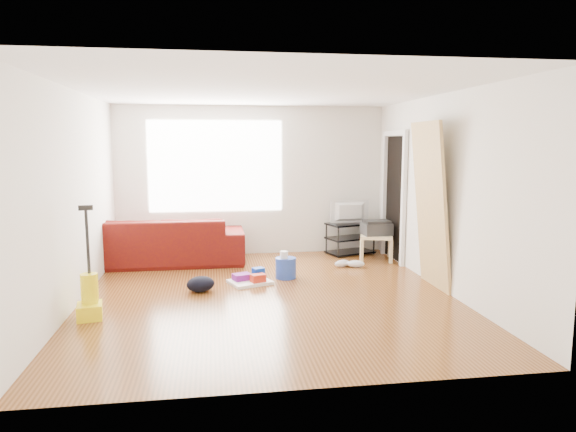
{
  "coord_description": "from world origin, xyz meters",
  "views": [
    {
      "loc": [
        -0.66,
        -6.15,
        1.87
      ],
      "look_at": [
        0.34,
        0.6,
        0.91
      ],
      "focal_mm": 32.0,
      "sensor_mm": 36.0,
      "label": 1
    }
  ],
  "objects": [
    {
      "name": "backpack",
      "position": [
        -0.84,
        0.29,
        0.0
      ],
      "size": [
        0.44,
        0.39,
        0.2
      ],
      "primitive_type": "ellipsoid",
      "rotation": [
        0.0,
        0.0,
        0.35
      ],
      "color": "black",
      "rests_on": "ground"
    },
    {
      "name": "tv",
      "position": [
        1.65,
        2.22,
        0.72
      ],
      "size": [
        0.66,
        0.09,
        0.38
      ],
      "primitive_type": "imported",
      "rotation": [
        0.0,
        0.0,
        3.14
      ],
      "color": "black",
      "rests_on": "tv_stand"
    },
    {
      "name": "bucket",
      "position": [
        0.33,
        0.79,
        0.0
      ],
      "size": [
        0.31,
        0.31,
        0.29
      ],
      "primitive_type": "cylinder",
      "rotation": [
        0.0,
        0.0,
        0.07
      ],
      "color": "#2443B1",
      "rests_on": "ground"
    },
    {
      "name": "cleaning_tray",
      "position": [
        -0.17,
        0.59,
        0.06
      ],
      "size": [
        0.64,
        0.58,
        0.19
      ],
      "rotation": [
        0.0,
        0.0,
        0.36
      ],
      "color": "white",
      "rests_on": "ground"
    },
    {
      "name": "side_table",
      "position": [
        1.95,
        1.72,
        0.35
      ],
      "size": [
        0.63,
        0.63,
        0.41
      ],
      "rotation": [
        0.0,
        0.0,
        -0.3
      ],
      "color": "#D3B37C",
      "rests_on": "ground"
    },
    {
      "name": "door_panel",
      "position": [
        2.13,
        0.09,
        0.0
      ],
      "size": [
        0.27,
        0.87,
        2.16
      ],
      "primitive_type": "cube",
      "rotation": [
        0.0,
        -0.1,
        0.0
      ],
      "color": "tan",
      "rests_on": "ground"
    },
    {
      "name": "sneakers",
      "position": [
        1.38,
        1.28,
        0.05
      ],
      "size": [
        0.49,
        0.25,
        0.11
      ],
      "rotation": [
        0.0,
        0.0,
        -0.05
      ],
      "color": "silver",
      "rests_on": "ground"
    },
    {
      "name": "printer",
      "position": [
        1.95,
        1.72,
        0.53
      ],
      "size": [
        0.46,
        0.36,
        0.24
      ],
      "rotation": [
        0.0,
        0.0,
        0.04
      ],
      "color": "#29292A",
      "rests_on": "side_table"
    },
    {
      "name": "tv_stand",
      "position": [
        1.65,
        2.22,
        0.28
      ],
      "size": [
        0.88,
        0.66,
        0.53
      ],
      "rotation": [
        0.0,
        0.0,
        0.32
      ],
      "color": "black",
      "rests_on": "ground"
    },
    {
      "name": "sofa",
      "position": [
        -1.45,
        1.95,
        0.0
      ],
      "size": [
        2.52,
        0.99,
        0.74
      ],
      "primitive_type": "imported",
      "rotation": [
        0.0,
        0.0,
        3.14
      ],
      "color": "#41080C",
      "rests_on": "ground"
    },
    {
      "name": "vacuum",
      "position": [
        -2.0,
        -0.55,
        0.23
      ],
      "size": [
        0.3,
        0.33,
        1.22
      ],
      "rotation": [
        0.0,
        0.0,
        0.18
      ],
      "color": "yellow",
      "rests_on": "ground"
    },
    {
      "name": "room",
      "position": [
        0.07,
        0.15,
        1.25
      ],
      "size": [
        4.51,
        5.01,
        2.51
      ],
      "color": "#5A3113",
      "rests_on": "ground"
    },
    {
      "name": "toilet_paper",
      "position": [
        0.3,
        0.77,
        0.2
      ],
      "size": [
        0.11,
        0.11,
        0.1
      ],
      "primitive_type": "cylinder",
      "color": "white",
      "rests_on": "bucket"
    }
  ]
}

